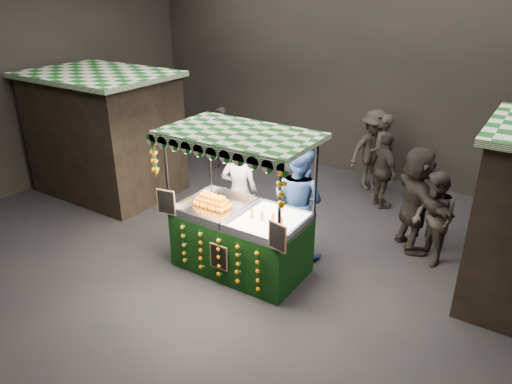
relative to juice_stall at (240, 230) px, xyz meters
The scene contains 13 objects.
ground 0.73m from the juice_stall, 36.84° to the left, with size 12.00×12.00×0.00m, color black.
market_hall 2.67m from the juice_stall, 36.84° to the left, with size 12.10×10.10×5.05m.
neighbour_stall_left 4.45m from the juice_stall, 165.65° to the left, with size 3.00×2.20×2.60m.
juice_stall is the anchor object (origin of this frame).
vendor_grey 1.13m from the juice_stall, 125.61° to the left, with size 0.76×0.63×1.77m.
vendor_blue 1.10m from the juice_stall, 61.74° to the left, with size 1.00×0.81×1.92m.
shopper_0 4.59m from the juice_stall, 130.74° to the left, with size 0.62×0.46×1.54m.
shopper_1 3.12m from the juice_stall, 37.44° to the left, with size 0.96×0.96×1.57m.
shopper_2 3.67m from the juice_stall, 72.69° to the left, with size 0.94×0.92×1.59m.
shopper_3 4.34m from the juice_stall, 82.59° to the left, with size 1.20×1.34×1.80m.
shopper_4 5.04m from the juice_stall, 150.20° to the left, with size 0.90×0.77×1.56m.
shopper_5 3.03m from the juice_stall, 46.24° to the left, with size 1.50×1.68×1.86m.
shopper_6 4.19m from the juice_stall, 79.20° to the left, with size 0.65×0.76×1.78m.
Camera 1 is at (3.64, -5.43, 4.27)m, focal length 33.19 mm.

